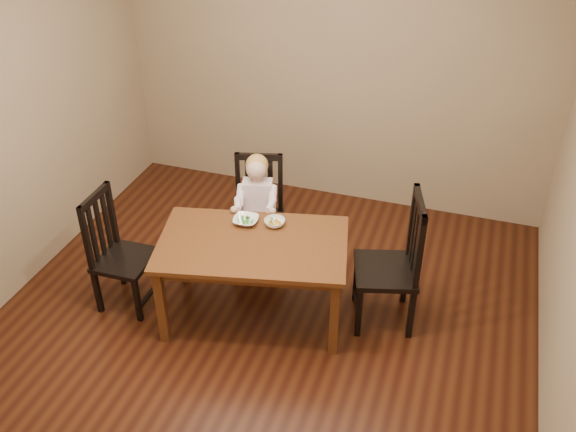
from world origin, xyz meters
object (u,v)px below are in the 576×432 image
(bowl_peas, at_px, (246,220))
(chair_child, at_px, (259,213))
(bowl_veg, at_px, (275,222))
(toddler, at_px, (257,202))
(dining_table, at_px, (253,251))
(chair_left, at_px, (118,253))
(chair_right, at_px, (393,264))

(bowl_peas, bearing_deg, chair_child, 99.80)
(bowl_veg, bearing_deg, toddler, 125.90)
(dining_table, bearing_deg, chair_child, 107.28)
(chair_left, xyz_separation_m, bowl_veg, (1.11, 0.42, 0.24))
(chair_child, height_order, chair_right, chair_right)
(chair_right, bearing_deg, bowl_peas, 77.38)
(chair_left, relative_size, bowl_veg, 6.15)
(chair_right, distance_m, bowl_peas, 1.13)
(toddler, xyz_separation_m, bowl_peas, (0.07, -0.43, 0.11))
(bowl_peas, bearing_deg, chair_left, -156.88)
(chair_child, relative_size, bowl_veg, 6.04)
(dining_table, xyz_separation_m, chair_left, (-1.03, -0.16, -0.14))
(chair_left, bearing_deg, bowl_peas, 112.16)
(toddler, bearing_deg, bowl_veg, 111.33)
(chair_right, xyz_separation_m, toddler, (-1.19, 0.37, 0.08))
(chair_right, relative_size, bowl_peas, 5.76)
(dining_table, relative_size, bowl_veg, 9.58)
(dining_table, distance_m, chair_left, 1.05)
(chair_child, bearing_deg, chair_left, 32.08)
(bowl_peas, bearing_deg, dining_table, -58.40)
(chair_child, height_order, chair_left, chair_left)
(chair_child, relative_size, bowl_peas, 5.09)
(dining_table, distance_m, toddler, 0.68)
(dining_table, distance_m, chair_child, 0.74)
(chair_child, bearing_deg, bowl_peas, 85.22)
(dining_table, xyz_separation_m, bowl_veg, (0.08, 0.26, 0.10))
(dining_table, bearing_deg, bowl_veg, 72.63)
(toddler, distance_m, bowl_veg, 0.50)
(chair_child, distance_m, toddler, 0.15)
(toddler, bearing_deg, chair_child, -90.00)
(chair_child, distance_m, chair_left, 1.18)
(bowl_peas, xyz_separation_m, bowl_veg, (0.21, 0.04, 0.00))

